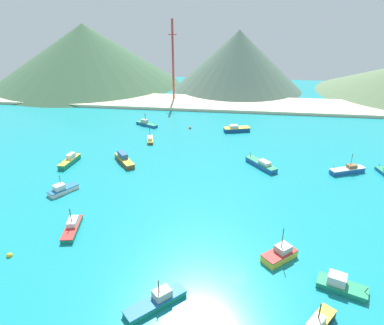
{
  "coord_description": "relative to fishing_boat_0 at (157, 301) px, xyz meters",
  "views": [
    {
      "loc": [
        -1.99,
        -48.51,
        42.22
      ],
      "look_at": [
        -14.12,
        42.8,
        0.0
      ],
      "focal_mm": 32.55,
      "sensor_mm": 36.0,
      "label": 1
    }
  ],
  "objects": [
    {
      "name": "ground",
      "position": [
        12.54,
        40.04,
        -1.02
      ],
      "size": [
        260.0,
        280.0,
        0.5
      ],
      "color": "teal"
    },
    {
      "name": "fishing_boat_0",
      "position": [
        0.0,
        0.0,
        0.0
      ],
      "size": [
        9.06,
        8.9,
        4.6
      ],
      "color": "#198466",
      "rests_on": "ground"
    },
    {
      "name": "fishing_boat_1",
      "position": [
        18.32,
        52.4,
        0.08
      ],
      "size": [
        8.85,
        10.31,
        2.8
      ],
      "color": "#1E5BA8",
      "rests_on": "ground"
    },
    {
      "name": "fishing_boat_3",
      "position": [
        19.72,
        13.34,
        0.23
      ],
      "size": [
        6.97,
        6.67,
        6.65
      ],
      "color": "gold",
      "rests_on": "ground"
    },
    {
      "name": "fishing_boat_4",
      "position": [
        -21.39,
        16.66,
        -0.01
      ],
      "size": [
        4.09,
        9.03,
        5.04
      ],
      "color": "#198466",
      "rests_on": "ground"
    },
    {
      "name": "fishing_boat_5",
      "position": [
        41.45,
        51.75,
        0.06
      ],
      "size": [
        10.1,
        6.06,
        5.56
      ],
      "color": "#1E5BA8",
      "rests_on": "ground"
    },
    {
      "name": "fishing_boat_6",
      "position": [
        -36.43,
        47.39,
        0.21
      ],
      "size": [
        3.04,
        9.23,
        3.05
      ],
      "color": "#198466",
      "rests_on": "ground"
    },
    {
      "name": "fishing_boat_7",
      "position": [
        10.77,
        81.94,
        0.13
      ],
      "size": [
        9.8,
        5.65,
        2.41
      ],
      "color": "#14478C",
      "rests_on": "ground"
    },
    {
      "name": "fishing_boat_8",
      "position": [
        -30.72,
        31.24,
        0.07
      ],
      "size": [
        6.24,
        7.6,
        4.74
      ],
      "color": "silver",
      "rests_on": "ground"
    },
    {
      "name": "fishing_boat_9",
      "position": [
        -21.12,
        50.17,
        0.28
      ],
      "size": [
        8.28,
        9.74,
        2.88
      ],
      "color": "brown",
      "rests_on": "ground"
    },
    {
      "name": "fishing_boat_10",
      "position": [
        -23.19,
        84.05,
        -0.04
      ],
      "size": [
        9.29,
        6.39,
        4.65
      ],
      "color": "#1E5BA8",
      "rests_on": "ground"
    },
    {
      "name": "fishing_boat_11",
      "position": [
        28.69,
        7.07,
        0.14
      ],
      "size": [
        8.31,
        5.6,
        2.62
      ],
      "color": "#198466",
      "rests_on": "ground"
    },
    {
      "name": "fishing_boat_12",
      "position": [
        23.46,
        -1.44,
        0.19
      ],
      "size": [
        6.27,
        7.34,
        5.05
      ],
      "color": "#232328",
      "rests_on": "ground"
    },
    {
      "name": "fishing_boat_13",
      "position": [
        -17.72,
        67.86,
        -0.06
      ],
      "size": [
        3.53,
        7.26,
        5.44
      ],
      "color": "brown",
      "rests_on": "ground"
    },
    {
      "name": "buoy_0",
      "position": [
        -6.29,
        82.61,
        -0.59
      ],
      "size": [
        1.0,
        1.0,
        1.0
      ],
      "color": "red",
      "rests_on": "ground"
    },
    {
      "name": "buoy_1",
      "position": [
        -29.3,
        7.46,
        -0.59
      ],
      "size": [
        1.04,
        1.04,
        1.04
      ],
      "color": "gold",
      "rests_on": "ground"
    },
    {
      "name": "beach_strip",
      "position": [
        12.54,
        117.58,
        -0.17
      ],
      "size": [
        247.0,
        25.03,
        1.2
      ],
      "primitive_type": "cube",
      "color": "beige",
      "rests_on": "ground"
    },
    {
      "name": "hill_west",
      "position": [
        -75.3,
        154.24,
        15.51
      ],
      "size": [
        104.43,
        104.43,
        32.57
      ],
      "color": "#3D6042",
      "rests_on": "ground"
    },
    {
      "name": "hill_central",
      "position": [
        9.84,
        151.07,
        14.37
      ],
      "size": [
        68.07,
        68.07,
        30.28
      ],
      "color": "#4C6656",
      "rests_on": "ground"
    },
    {
      "name": "radio_tower",
      "position": [
        -19.45,
        121.76,
        17.77
      ],
      "size": [
        3.64,
        2.91,
        36.36
      ],
      "color": "#B7332D",
      "rests_on": "ground"
    }
  ]
}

